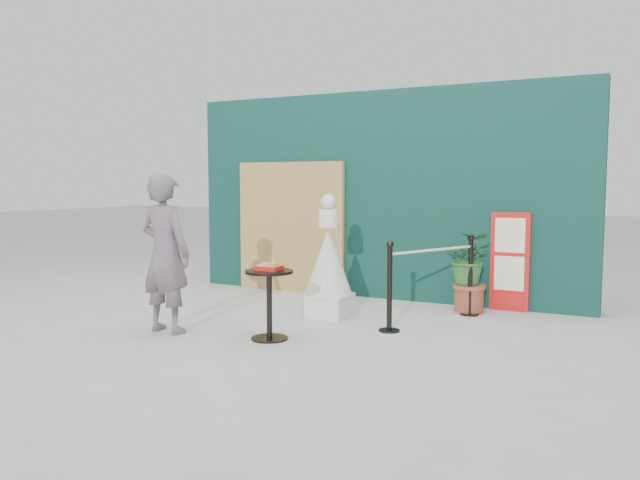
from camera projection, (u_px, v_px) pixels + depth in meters
The scene contains 10 objects.
ground at pixel (267, 345), 6.46m from camera, with size 60.00×60.00×0.00m, color #ADAAA5.
back_wall at pixel (380, 195), 9.12m from camera, with size 6.00×0.30×3.00m, color #0B322F.
bamboo_fence at pixel (291, 227), 9.61m from camera, with size 1.80×0.08×2.00m, color tan.
woman at pixel (165, 253), 6.96m from camera, with size 0.65×0.43×1.79m, color #665763.
menu_board at pixel (510, 262), 8.16m from camera, with size 0.50×0.07×1.30m.
statue at pixel (329, 267), 7.84m from camera, with size 0.60×0.60×1.54m.
cafe_table at pixel (269, 294), 6.67m from camera, with size 0.52×0.52×0.75m.
food_basket at pixel (269, 267), 6.64m from camera, with size 0.26×0.19×0.11m.
planter at pixel (470, 266), 8.06m from camera, with size 0.62×0.54×1.05m.
stanchion_barrier at pixel (432, 282), 7.47m from camera, with size 0.84×1.54×1.03m.
Camera 1 is at (3.37, -5.40, 1.67)m, focal length 35.00 mm.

